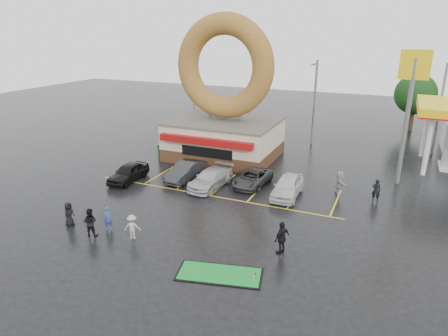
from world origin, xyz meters
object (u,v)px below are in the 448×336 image
at_px(streetlight_right, 440,108).
at_px(person_cameraman, 282,238).
at_px(person_blue, 108,218).
at_px(streetlight_mid, 314,101).
at_px(car_grey, 252,178).
at_px(dumpster, 169,153).
at_px(donut_shop, 224,112).
at_px(shell_sign, 411,93).
at_px(car_black, 128,173).
at_px(car_silver, 211,178).
at_px(putting_green, 220,274).
at_px(streetlight_left, 193,94).
at_px(car_dgrey, 186,171).
at_px(car_white, 287,186).

distance_m(streetlight_right, person_cameraman, 26.14).
bearing_deg(person_blue, person_cameraman, -35.96).
bearing_deg(streetlight_right, streetlight_mid, -175.24).
xyz_separation_m(streetlight_mid, streetlight_right, (12.00, 1.00, 0.00)).
xyz_separation_m(car_grey, dumpster, (-9.73, 3.22, 0.03)).
bearing_deg(dumpster, streetlight_mid, 44.64).
relative_size(donut_shop, shell_sign, 1.27).
bearing_deg(streetlight_right, car_black, -141.99).
distance_m(car_silver, putting_green, 12.23).
height_order(streetlight_left, person_blue, streetlight_left).
height_order(car_black, putting_green, car_black).
height_order(shell_sign, person_cameraman, shell_sign).
distance_m(streetlight_left, person_cameraman, 28.48).
xyz_separation_m(person_blue, dumpster, (-3.97, 13.98, -0.11)).
relative_size(streetlight_left, car_dgrey, 1.97).
distance_m(streetlight_mid, person_cameraman, 23.87).
distance_m(streetlight_left, dumpster, 11.09).
height_order(streetlight_left, car_black, streetlight_left).
bearing_deg(car_grey, dumpster, 167.05).
relative_size(streetlight_left, car_silver, 1.83).
bearing_deg(putting_green, car_white, 87.65).
relative_size(car_silver, putting_green, 1.04).
relative_size(donut_shop, person_cameraman, 6.88).
bearing_deg(person_cameraman, car_white, -143.36).
distance_m(streetlight_left, streetlight_mid, 14.04).
relative_size(car_dgrey, car_silver, 0.93).
xyz_separation_m(streetlight_left, person_cameraman, (17.26, -22.34, -3.80)).
bearing_deg(car_grey, car_silver, -145.87).
bearing_deg(car_black, car_white, 8.00).
bearing_deg(shell_sign, dumpster, -174.26).
bearing_deg(donut_shop, person_blue, -91.79).
distance_m(streetlight_right, car_black, 30.18).
bearing_deg(car_grey, putting_green, -72.44).
xyz_separation_m(shell_sign, car_black, (-20.57, -8.50, -6.64)).
distance_m(streetlight_mid, car_black, 21.30).
bearing_deg(streetlight_right, car_white, -123.24).
relative_size(person_blue, dumpster, 0.85).
relative_size(streetlight_right, car_dgrey, 1.97).
bearing_deg(car_grey, donut_shop, 135.27).
relative_size(shell_sign, person_blue, 6.94).
height_order(streetlight_mid, person_blue, streetlight_mid).
height_order(shell_sign, streetlight_left, shell_sign).
xyz_separation_m(shell_sign, car_white, (-7.61, -6.27, -6.60)).
relative_size(shell_sign, streetlight_left, 1.18).
bearing_deg(person_cameraman, streetlight_right, -176.05).
bearing_deg(car_black, person_cameraman, -23.52).
distance_m(shell_sign, putting_green, 20.82).
relative_size(shell_sign, car_grey, 2.38).
xyz_separation_m(donut_shop, dumpster, (-4.50, -3.03, -3.81)).
bearing_deg(person_cameraman, shell_sign, -178.00).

